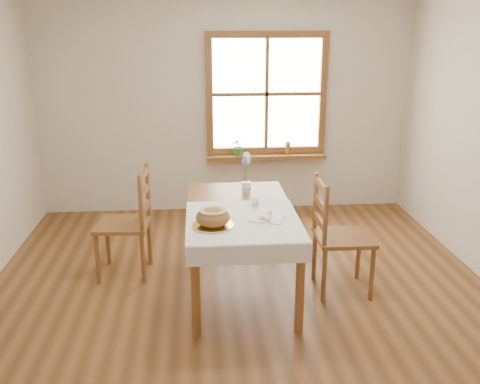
% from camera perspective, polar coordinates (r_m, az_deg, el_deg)
% --- Properties ---
extents(ground, '(5.00, 5.00, 0.00)m').
position_cam_1_polar(ground, '(4.59, 0.31, -11.91)').
color(ground, brown).
rests_on(ground, ground).
extents(room_walls, '(4.60, 5.10, 2.65)m').
position_cam_1_polar(room_walls, '(4.04, 0.35, 9.69)').
color(room_walls, silver).
rests_on(room_walls, ground).
extents(window, '(1.46, 0.08, 1.46)m').
position_cam_1_polar(window, '(6.56, 2.84, 10.39)').
color(window, brown).
rests_on(window, ground).
extents(window_sill, '(1.46, 0.20, 0.05)m').
position_cam_1_polar(window_sill, '(6.63, 2.82, 3.79)').
color(window_sill, brown).
rests_on(window_sill, ground).
extents(dining_table, '(0.90, 1.60, 0.75)m').
position_cam_1_polar(dining_table, '(4.59, 0.00, -2.80)').
color(dining_table, brown).
rests_on(dining_table, ground).
extents(table_linen, '(0.91, 0.99, 0.01)m').
position_cam_1_polar(table_linen, '(4.27, 0.33, -3.07)').
color(table_linen, white).
rests_on(table_linen, dining_table).
extents(chair_left, '(0.53, 0.51, 1.02)m').
position_cam_1_polar(chair_left, '(5.04, -12.41, -3.20)').
color(chair_left, brown).
rests_on(chair_left, ground).
extents(chair_right, '(0.51, 0.49, 1.02)m').
position_cam_1_polar(chair_right, '(4.71, 11.02, -4.60)').
color(chair_right, brown).
rests_on(chair_right, ground).
extents(bread_plate, '(0.33, 0.33, 0.02)m').
position_cam_1_polar(bread_plate, '(4.13, -2.89, -3.61)').
color(bread_plate, white).
rests_on(bread_plate, table_linen).
extents(bread_loaf, '(0.27, 0.27, 0.15)m').
position_cam_1_polar(bread_loaf, '(4.11, -2.91, -2.55)').
color(bread_loaf, olive).
rests_on(bread_loaf, bread_plate).
extents(egg_napkin, '(0.32, 0.29, 0.01)m').
position_cam_1_polar(egg_napkin, '(4.29, 2.91, -2.83)').
color(egg_napkin, white).
rests_on(egg_napkin, table_linen).
extents(eggs, '(0.25, 0.24, 0.04)m').
position_cam_1_polar(eggs, '(4.28, 2.91, -2.48)').
color(eggs, white).
rests_on(eggs, egg_napkin).
extents(salt_shaker, '(0.05, 0.05, 0.08)m').
position_cam_1_polar(salt_shaker, '(4.53, 1.52, -1.24)').
color(salt_shaker, white).
rests_on(salt_shaker, table_linen).
extents(pepper_shaker, '(0.06, 0.06, 0.10)m').
position_cam_1_polar(pepper_shaker, '(4.54, 1.71, -1.10)').
color(pepper_shaker, white).
rests_on(pepper_shaker, table_linen).
extents(flower_vase, '(0.09, 0.09, 0.09)m').
position_cam_1_polar(flower_vase, '(4.99, 0.68, 0.48)').
color(flower_vase, white).
rests_on(flower_vase, dining_table).
extents(lavender_bouquet, '(0.15, 0.15, 0.27)m').
position_cam_1_polar(lavender_bouquet, '(4.94, 0.69, 2.51)').
color(lavender_bouquet, '#6C5393').
rests_on(lavender_bouquet, flower_vase).
extents(potted_plant, '(0.26, 0.28, 0.18)m').
position_cam_1_polar(potted_plant, '(6.57, -0.12, 4.71)').
color(potted_plant, '#3B7C31').
rests_on(potted_plant, window_sill).
extents(amber_bottle, '(0.07, 0.07, 0.17)m').
position_cam_1_polar(amber_bottle, '(6.65, 5.12, 4.73)').
color(amber_bottle, '#A4661E').
rests_on(amber_bottle, window_sill).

